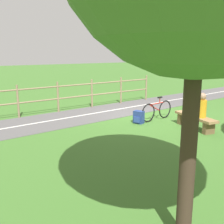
# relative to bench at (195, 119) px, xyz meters

# --- Properties ---
(ground_plane) EXTENTS (80.00, 80.00, 0.00)m
(ground_plane) POSITION_rel_bench_xyz_m (2.15, 0.31, -0.31)
(ground_plane) COLOR #3D6B28
(paved_path) EXTENTS (6.70, 36.03, 0.02)m
(paved_path) POSITION_rel_bench_xyz_m (3.39, 4.31, -0.30)
(paved_path) COLOR #565454
(paved_path) RESTS_ON ground_plane
(path_centre_line) EXTENTS (3.92, 31.78, 0.00)m
(path_centre_line) POSITION_rel_bench_xyz_m (3.39, 4.31, -0.29)
(path_centre_line) COLOR silver
(path_centre_line) RESTS_ON paved_path
(bench) EXTENTS (1.78, 0.66, 0.45)m
(bench) POSITION_rel_bench_xyz_m (0.00, 0.00, 0.00)
(bench) COLOR #937047
(bench) RESTS_ON ground_plane
(person_seated) EXTENTS (0.35, 0.35, 0.80)m
(person_seated) POSITION_rel_bench_xyz_m (-0.26, 0.04, 0.50)
(person_seated) COLOR orange
(person_seated) RESTS_ON bench
(bicycle) EXTENTS (0.32, 1.63, 0.87)m
(bicycle) POSITION_rel_bench_xyz_m (1.55, 0.34, 0.05)
(bicycle) COLOR black
(bicycle) RESTS_ON ground_plane
(backpack) EXTENTS (0.42, 0.39, 0.45)m
(backpack) POSITION_rel_bench_xyz_m (1.52, 1.22, -0.09)
(backpack) COLOR navy
(backpack) RESTS_ON ground_plane
(fence_roadside) EXTENTS (1.01, 11.70, 1.29)m
(fence_roadside) POSITION_rel_bench_xyz_m (4.64, 3.89, 0.44)
(fence_roadside) COLOR #847051
(fence_roadside) RESTS_ON ground_plane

